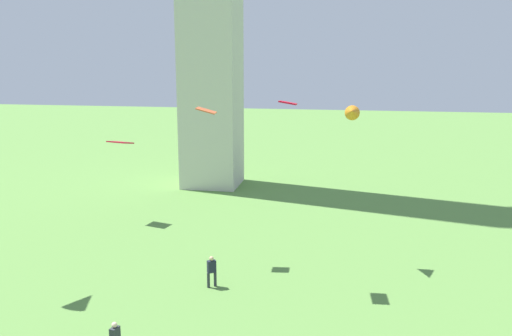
% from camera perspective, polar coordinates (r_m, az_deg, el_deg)
% --- Properties ---
extents(person_3, '(0.54, 0.49, 1.82)m').
position_cam_1_polar(person_3, '(30.80, -4.71, -10.65)').
color(person_3, '#2D3338').
rests_on(person_3, ground_plane).
extents(kite_flying_0, '(0.98, 1.38, 0.32)m').
position_cam_1_polar(kite_flying_0, '(29.21, 3.39, 6.89)').
color(kite_flying_0, red).
extents(kite_flying_1, '(0.97, 1.46, 1.13)m').
position_cam_1_polar(kite_flying_1, '(32.92, 10.09, 5.85)').
color(kite_flying_1, orange).
extents(kite_flying_3, '(1.22, 0.90, 0.40)m').
position_cam_1_polar(kite_flying_3, '(33.14, -5.29, 6.06)').
color(kite_flying_3, '#D45930').
extents(kite_flying_4, '(2.01, 1.65, 0.29)m').
position_cam_1_polar(kite_flying_4, '(42.72, -14.15, 2.65)').
color(kite_flying_4, red).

